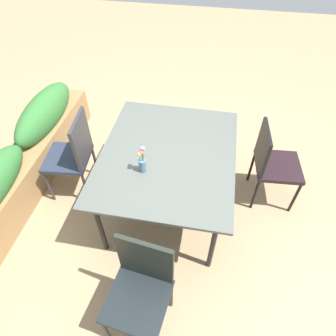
% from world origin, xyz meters
% --- Properties ---
extents(ground_plane, '(12.00, 12.00, 0.00)m').
position_xyz_m(ground_plane, '(0.00, 0.00, 0.00)').
color(ground_plane, '#9E7F5B').
extents(dining_table, '(1.41, 1.17, 0.74)m').
position_xyz_m(dining_table, '(-0.08, 0.03, 0.69)').
color(dining_table, '#4C514C').
rests_on(dining_table, ground).
extents(chair_far_side, '(0.47, 0.47, 0.93)m').
position_xyz_m(chair_far_side, '(-0.02, 0.99, 0.52)').
color(chair_far_side, '#242C3C').
rests_on(chair_far_side, ground).
extents(chair_near_right, '(0.46, 0.46, 0.87)m').
position_xyz_m(chair_near_right, '(0.23, -0.93, 0.50)').
color(chair_near_right, black).
rests_on(chair_near_right, ground).
extents(chair_end_left, '(0.46, 0.46, 0.89)m').
position_xyz_m(chair_end_left, '(-1.16, 0.02, 0.51)').
color(chair_end_left, black).
rests_on(chair_end_left, ground).
extents(flower_vase, '(0.06, 0.06, 0.27)m').
position_xyz_m(flower_vase, '(-0.32, 0.20, 0.84)').
color(flower_vase, slate).
rests_on(flower_vase, dining_table).
extents(planter_box, '(2.52, 0.36, 0.74)m').
position_xyz_m(planter_box, '(-0.03, 1.57, 0.34)').
color(planter_box, olive).
rests_on(planter_box, ground).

